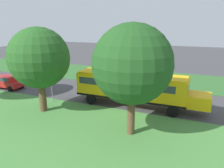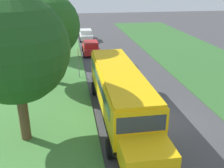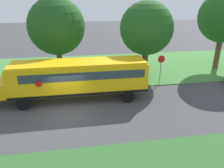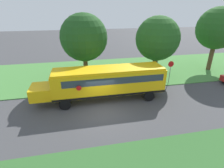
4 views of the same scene
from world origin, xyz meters
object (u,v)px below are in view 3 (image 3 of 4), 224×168
Objects in this scene: school_bus at (76,77)px; oak_tree_roadside_mid at (146,28)px; stop_sign at (161,66)px; oak_tree_beside_bus at (57,26)px.

school_bus is 1.65× the size of oak_tree_roadside_mid.
oak_tree_roadside_mid is 4.04m from stop_sign.
oak_tree_beside_bus is at bearing -97.08° from oak_tree_roadside_mid.
stop_sign is (-2.21, 7.88, -0.19)m from school_bus.
oak_tree_beside_bus reaches higher than school_bus.
stop_sign is (2.35, 0.85, -3.17)m from oak_tree_roadside_mid.
oak_tree_beside_bus is at bearing -109.87° from stop_sign.
school_bus reaches higher than stop_sign.
oak_tree_roadside_mid is at bearing 122.94° from school_bus.
oak_tree_beside_bus is 2.87× the size of stop_sign.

